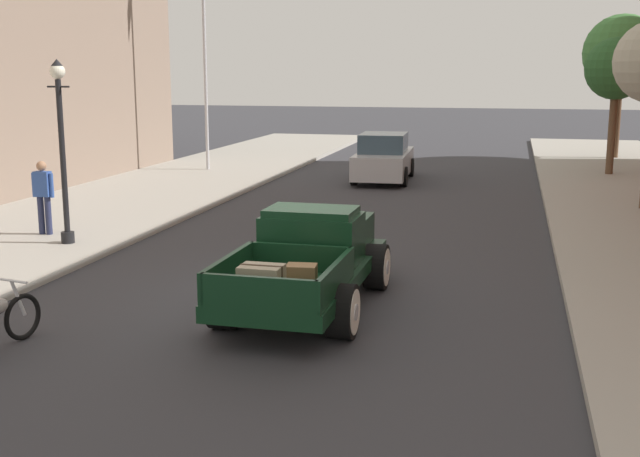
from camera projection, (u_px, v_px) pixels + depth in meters
The scene contains 8 objects.
ground_plane at pixel (292, 296), 13.53m from camera, with size 140.00×140.00×0.00m, color #333338.
hotrod_truck_dark_green at pixel (311, 258), 12.97m from camera, with size 2.24×4.97×1.58m.
car_background_silver at pixel (384, 159), 27.43m from camera, with size 2.00×4.37×1.65m.
pedestrian_sidewalk_left at pixel (43, 193), 17.69m from camera, with size 0.53×0.22×1.65m.
street_lamp_near at pixel (62, 138), 16.52m from camera, with size 0.50×0.32×3.85m.
flagpole at pixel (210, 13), 28.39m from camera, with size 1.74×0.16×9.16m.
street_tree_third at pixel (616, 70), 27.54m from camera, with size 2.16×2.16×4.76m.
street_tree_farthest at pixel (622, 54), 32.75m from camera, with size 3.18×3.18×5.91m.
Camera 1 is at (3.54, -12.56, 3.77)m, focal length 44.57 mm.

